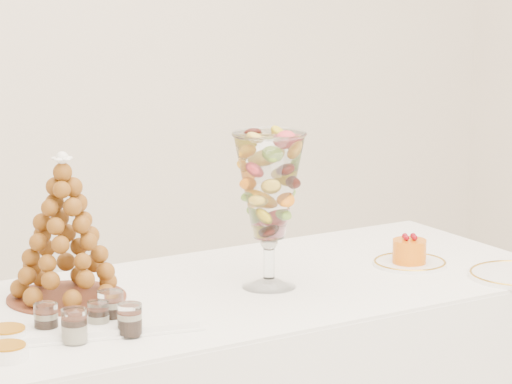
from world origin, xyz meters
TOP-DOWN VIEW (x-y plane):
  - lace_tray at (-0.50, 0.27)m, footprint 0.63×0.53m
  - macaron_vase at (0.03, 0.21)m, footprint 0.17×0.17m
  - cake_plate at (0.46, 0.19)m, footprint 0.19×0.19m
  - verrine_a at (-0.58, 0.14)m, footprint 0.06×0.06m
  - verrine_b at (-0.47, 0.12)m, footprint 0.06×0.06m
  - verrine_c at (-0.43, 0.14)m, footprint 0.07×0.07m
  - verrine_d at (-0.54, 0.06)m, footprint 0.07×0.07m
  - verrine_e at (-0.42, 0.04)m, footprint 0.06×0.06m
  - ramekin_back at (-0.67, 0.14)m, footprint 0.09×0.09m
  - ramekin_front at (-0.70, 0.04)m, footprint 0.09×0.09m
  - croquembouche at (-0.46, 0.32)m, footprint 0.28×0.28m
  - mousse_cake at (0.45, 0.18)m, footprint 0.09×0.09m

SIDE VIEW (x-z plane):
  - cake_plate at x=0.46m, z-range 0.69..0.70m
  - lace_tray at x=-0.50m, z-range 0.69..0.70m
  - ramekin_front at x=-0.70m, z-range 0.69..0.71m
  - ramekin_back at x=-0.67m, z-range 0.69..0.71m
  - verrine_b at x=-0.47m, z-range 0.69..0.75m
  - verrine_a at x=-0.58m, z-range 0.69..0.76m
  - verrine_e at x=-0.42m, z-range 0.69..0.76m
  - verrine_d at x=-0.54m, z-range 0.69..0.76m
  - verrine_c at x=-0.43m, z-range 0.69..0.76m
  - mousse_cake at x=0.45m, z-range 0.69..0.77m
  - croquembouche at x=-0.46m, z-range 0.70..1.05m
  - macaron_vase at x=0.03m, z-range 0.74..1.12m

